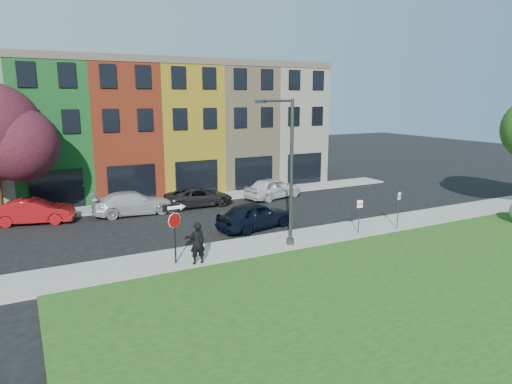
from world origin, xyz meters
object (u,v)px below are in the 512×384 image
sedan_near (255,215)px  stop_sign (174,221)px  street_lamp (288,173)px  man (197,243)px

sedan_near → stop_sign: bearing=108.9°
stop_sign → sedan_near: (5.98, 3.63, -1.30)m
street_lamp → sedan_near: bearing=71.3°
sedan_near → man: bearing=116.8°
stop_sign → man: size_ratio=1.44×
man → sedan_near: 6.60m
street_lamp → stop_sign: bearing=161.6°
man → sedan_near: size_ratio=0.39×
man → sedan_near: man is taller
sedan_near → street_lamp: size_ratio=0.68×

